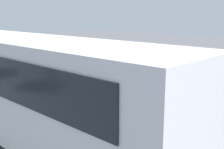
{
  "coord_description": "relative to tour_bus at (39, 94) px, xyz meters",
  "views": [
    {
      "loc": [
        -8.21,
        9.76,
        3.95
      ],
      "look_at": [
        0.35,
        -0.43,
        1.1
      ],
      "focal_mm": 46.02,
      "sensor_mm": 36.0,
      "label": 1
    }
  ],
  "objects": [
    {
      "name": "bay_line_c",
      "position": [
        3.73,
        -5.72,
        -1.64
      ],
      "size": [
        0.31,
        4.73,
        0.01
      ],
      "color": "white",
      "rests_on": "ground_plane"
    },
    {
      "name": "bay_line_a",
      "position": [
        -1.46,
        -5.72,
        -1.64
      ],
      "size": [
        0.28,
        3.92,
        0.01
      ],
      "color": "white",
      "rests_on": "ground_plane"
    },
    {
      "name": "spectator_far_left",
      "position": [
        -1.46,
        -2.76,
        -0.6
      ],
      "size": [
        0.58,
        0.36,
        1.76
      ],
      "color": "#473823",
      "rests_on": "ground_plane"
    },
    {
      "name": "bay_line_b",
      "position": [
        1.14,
        -5.72,
        -1.64
      ],
      "size": [
        0.26,
        3.66,
        0.01
      ],
      "color": "white",
      "rests_on": "ground_plane"
    },
    {
      "name": "spectator_centre",
      "position": [
        0.8,
        -3.19,
        -0.62
      ],
      "size": [
        0.57,
        0.39,
        1.73
      ],
      "color": "black",
      "rests_on": "ground_plane"
    },
    {
      "name": "spectator_left",
      "position": [
        -0.45,
        -3.21,
        -0.59
      ],
      "size": [
        0.57,
        0.38,
        1.77
      ],
      "color": "black",
      "rests_on": "ground_plane"
    },
    {
      "name": "tour_bus",
      "position": [
        0.0,
        0.0,
        0.0
      ],
      "size": [
        10.29,
        3.15,
        3.25
      ],
      "color": "silver",
      "rests_on": "ground_plane"
    },
    {
      "name": "stunt_motorcycle",
      "position": [
        5.81,
        -8.56,
        -1.03
      ],
      "size": [
        2.03,
        0.72,
        1.23
      ],
      "color": "black",
      "rests_on": "ground_plane"
    },
    {
      "name": "parked_motorcycle_silver",
      "position": [
        -2.88,
        -2.15,
        -1.16
      ],
      "size": [
        2.05,
        0.61,
        0.99
      ],
      "color": "black",
      "rests_on": "ground_plane"
    },
    {
      "name": "spectator_right",
      "position": [
        1.7,
        -3.21,
        -0.63
      ],
      "size": [
        0.57,
        0.31,
        1.72
      ],
      "color": "black",
      "rests_on": "ground_plane"
    },
    {
      "name": "ground_plane",
      "position": [
        1.42,
        -4.97,
        -1.64
      ],
      "size": [
        80.0,
        80.0,
        0.0
      ],
      "primitive_type": "plane",
      "color": "#4C4C51"
    }
  ]
}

